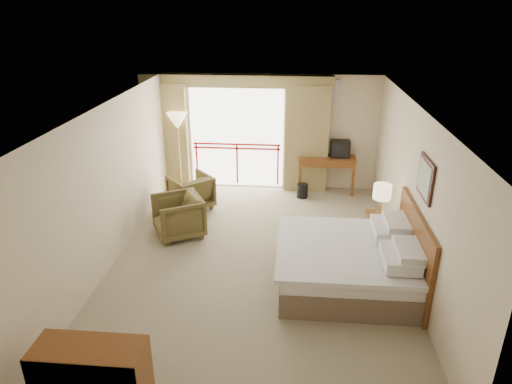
# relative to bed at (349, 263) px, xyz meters

# --- Properties ---
(floor) EXTENTS (7.00, 7.00, 0.00)m
(floor) POSITION_rel_bed_xyz_m (-1.50, 0.60, -0.38)
(floor) COLOR gray
(floor) RESTS_ON ground
(ceiling) EXTENTS (7.00, 7.00, 0.00)m
(ceiling) POSITION_rel_bed_xyz_m (-1.50, 0.60, 2.32)
(ceiling) COLOR white
(ceiling) RESTS_ON wall_back
(wall_back) EXTENTS (5.00, 0.00, 5.00)m
(wall_back) POSITION_rel_bed_xyz_m (-1.50, 4.10, 0.97)
(wall_back) COLOR beige
(wall_back) RESTS_ON ground
(wall_front) EXTENTS (5.00, 0.00, 5.00)m
(wall_front) POSITION_rel_bed_xyz_m (-1.50, -2.90, 0.97)
(wall_front) COLOR beige
(wall_front) RESTS_ON ground
(wall_left) EXTENTS (0.00, 7.00, 7.00)m
(wall_left) POSITION_rel_bed_xyz_m (-4.00, 0.60, 0.97)
(wall_left) COLOR beige
(wall_left) RESTS_ON ground
(wall_right) EXTENTS (0.00, 7.00, 7.00)m
(wall_right) POSITION_rel_bed_xyz_m (1.00, 0.60, 0.97)
(wall_right) COLOR beige
(wall_right) RESTS_ON ground
(balcony_door) EXTENTS (2.40, 0.00, 2.40)m
(balcony_door) POSITION_rel_bed_xyz_m (-2.30, 4.08, 0.82)
(balcony_door) COLOR white
(balcony_door) RESTS_ON wall_back
(balcony_railing) EXTENTS (2.09, 0.03, 1.02)m
(balcony_railing) POSITION_rel_bed_xyz_m (-2.30, 4.06, 0.44)
(balcony_railing) COLOR #AB130E
(balcony_railing) RESTS_ON wall_back
(curtain_left) EXTENTS (1.00, 0.26, 2.50)m
(curtain_left) POSITION_rel_bed_xyz_m (-3.95, 3.95, 0.87)
(curtain_left) COLOR olive
(curtain_left) RESTS_ON wall_back
(curtain_right) EXTENTS (1.00, 0.26, 2.50)m
(curtain_right) POSITION_rel_bed_xyz_m (-0.65, 3.95, 0.87)
(curtain_right) COLOR olive
(curtain_right) RESTS_ON wall_back
(valance) EXTENTS (4.40, 0.22, 0.28)m
(valance) POSITION_rel_bed_xyz_m (-2.30, 3.98, 2.17)
(valance) COLOR olive
(valance) RESTS_ON wall_back
(hvac_vent) EXTENTS (0.50, 0.04, 0.50)m
(hvac_vent) POSITION_rel_bed_xyz_m (-0.20, 4.07, 1.97)
(hvac_vent) COLOR silver
(hvac_vent) RESTS_ON wall_back
(bed) EXTENTS (2.13, 2.06, 0.97)m
(bed) POSITION_rel_bed_xyz_m (0.00, 0.00, 0.00)
(bed) COLOR brown
(bed) RESTS_ON floor
(headboard) EXTENTS (0.06, 2.10, 1.30)m
(headboard) POSITION_rel_bed_xyz_m (0.96, 0.00, 0.27)
(headboard) COLOR #5B2D12
(headboard) RESTS_ON wall_right
(framed_art) EXTENTS (0.04, 0.72, 0.60)m
(framed_art) POSITION_rel_bed_xyz_m (0.97, 0.00, 1.47)
(framed_art) COLOR black
(framed_art) RESTS_ON wall_right
(nightstand) EXTENTS (0.47, 0.56, 0.64)m
(nightstand) POSITION_rel_bed_xyz_m (0.66, 1.23, -0.06)
(nightstand) COLOR #5B2D12
(nightstand) RESTS_ON floor
(table_lamp) EXTENTS (0.32, 0.32, 0.56)m
(table_lamp) POSITION_rel_bed_xyz_m (0.66, 1.28, 0.70)
(table_lamp) COLOR tan
(table_lamp) RESTS_ON nightstand
(phone) EXTENTS (0.19, 0.17, 0.07)m
(phone) POSITION_rel_bed_xyz_m (0.61, 1.08, 0.30)
(phone) COLOR black
(phone) RESTS_ON nightstand
(desk) EXTENTS (1.33, 0.64, 0.87)m
(desk) POSITION_rel_bed_xyz_m (-0.16, 3.96, 0.30)
(desk) COLOR #5B2D12
(desk) RESTS_ON floor
(tv) EXTENTS (0.42, 0.34, 0.38)m
(tv) POSITION_rel_bed_xyz_m (0.14, 3.90, 0.68)
(tv) COLOR black
(tv) RESTS_ON desk
(coffee_maker) EXTENTS (0.12, 0.12, 0.23)m
(coffee_maker) POSITION_rel_bed_xyz_m (-0.51, 3.90, 0.60)
(coffee_maker) COLOR black
(coffee_maker) RESTS_ON desk
(cup) EXTENTS (0.07, 0.07, 0.09)m
(cup) POSITION_rel_bed_xyz_m (-0.36, 3.85, 0.53)
(cup) COLOR white
(cup) RESTS_ON desk
(wastebasket) EXTENTS (0.27, 0.27, 0.32)m
(wastebasket) POSITION_rel_bed_xyz_m (-0.71, 3.45, -0.22)
(wastebasket) COLOR black
(wastebasket) RESTS_ON floor
(armchair_far) EXTENTS (1.15, 1.16, 0.76)m
(armchair_far) POSITION_rel_bed_xyz_m (-3.14, 2.66, -0.38)
(armchair_far) COLOR #493E1F
(armchair_far) RESTS_ON floor
(armchair_near) EXTENTS (1.18, 1.17, 0.80)m
(armchair_near) POSITION_rel_bed_xyz_m (-3.10, 1.39, -0.38)
(armchair_near) COLOR #493E1F
(armchair_near) RESTS_ON floor
(side_table) EXTENTS (0.45, 0.45, 0.49)m
(side_table) POSITION_rel_bed_xyz_m (-3.30, 2.05, -0.04)
(side_table) COLOR black
(side_table) RESTS_ON floor
(book) EXTENTS (0.21, 0.24, 0.02)m
(book) POSITION_rel_bed_xyz_m (-3.30, 2.05, 0.12)
(book) COLOR white
(book) RESTS_ON side_table
(floor_lamp) EXTENTS (0.48, 0.48, 1.87)m
(floor_lamp) POSITION_rel_bed_xyz_m (-3.61, 3.69, 1.23)
(floor_lamp) COLOR tan
(floor_lamp) RESTS_ON floor
(dresser) EXTENTS (1.21, 0.51, 0.81)m
(dresser) POSITION_rel_bed_xyz_m (-3.06, -2.67, 0.03)
(dresser) COLOR #5B2D12
(dresser) RESTS_ON floor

